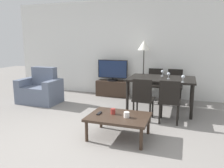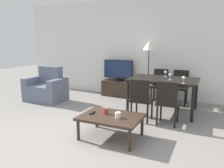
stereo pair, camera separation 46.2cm
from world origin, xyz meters
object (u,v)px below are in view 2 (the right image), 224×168
Objects in this scene: cup_colored_far at (106,111)px; wine_glass_center at (184,78)px; floor_lamp at (149,49)px; dining_chair_near_right at (168,101)px; armchair at (46,89)px; wine_glass_left at (166,73)px; dining_chair_near at (141,98)px; remote_primary at (92,113)px; tv_stand at (118,88)px; wine_glass_right at (170,75)px; tv at (118,70)px; coffee_table at (111,118)px; cup_white_near at (118,115)px; dining_chair_far_left at (160,84)px; dining_table at (163,82)px; dining_chair_far at (180,85)px.

wine_glass_center reaches higher than cup_colored_far.
floor_lamp reaches higher than wine_glass_center.
armchair is at bearing 172.14° from dining_chair_near_right.
floor_lamp is 0.92m from wine_glass_left.
dining_chair_near is 5.58× the size of remote_primary.
dining_chair_near is 0.53× the size of floor_lamp.
tv_stand is at bearing 104.20° from remote_primary.
wine_glass_right is at bearing 59.41° from dining_chair_near.
tv_stand is 0.52m from tv.
wine_glass_left is at bearing 125.57° from wine_glass_center.
tv reaches higher than coffee_table.
wine_glass_center and wine_glass_right have the same top height.
tv_stand is 2.90m from cup_white_near.
armchair is 1.21× the size of dining_chair_far_left.
cup_white_near is at bearing -84.70° from floor_lamp.
cup_white_near is at bearing -94.01° from dining_chair_near.
cup_white_near is 1.62m from wine_glass_center.
dining_chair_near_right is at bearing -72.78° from dining_table.
armchair is at bearing -159.86° from dining_chair_far.
cup_white_near is at bearing -2.44° from remote_primary.
dining_chair_near is at bearing -120.59° from wine_glass_right.
floor_lamp reaches higher than remote_primary.
tv is 2.43m from dining_chair_near_right.
wine_glass_right is (0.48, 1.66, 0.43)m from cup_white_near.
dining_chair_far_left is at bearing 112.90° from wine_glass_left.
tv_stand is 6.21× the size of wine_glass_center.
tv is 5.90× the size of wine_glass_center.
dining_chair_far is 5.73× the size of wine_glass_right.
armchair is 6.93× the size of wine_glass_right.
wine_glass_center is (0.21, 0.39, 0.38)m from dining_chair_near_right.
dining_chair_far is 0.53× the size of floor_lamp.
wine_glass_center reaches higher than dining_chair_far.
tv_stand is 2.73m from remote_primary.
tv_stand is at bearing 148.60° from dining_table.
remote_primary is (-1.04, -0.94, -0.09)m from dining_chair_near_right.
dining_chair_near is (-0.25, -0.81, -0.20)m from dining_table.
wine_glass_center is at bearing 46.67° from remote_primary.
tv is 2.75m from remote_primary.
armchair is at bearing -168.41° from wine_glass_left.
remote_primary is 1.89m from wine_glass_center.
dining_chair_near_right reaches higher than coffee_table.
cup_colored_far is (-0.82, -2.50, -0.05)m from dining_chair_far.
dining_table is 9.89× the size of wine_glass_left.
cup_colored_far is 2.05m from wine_glass_left.
cup_white_near is at bearing -27.91° from armchair.
cup_colored_far is (0.22, 0.07, 0.04)m from remote_primary.
cup_white_near is at bearing -120.23° from wine_glass_center.
remote_primary is at bearing -162.59° from cup_colored_far.
dining_table reaches higher than coffee_table.
dining_chair_near is (1.20, -1.70, 0.24)m from tv_stand.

